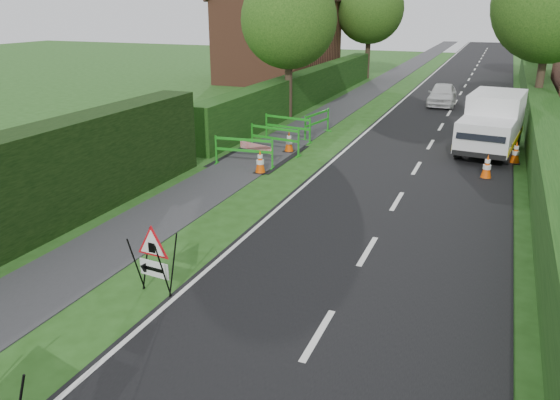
# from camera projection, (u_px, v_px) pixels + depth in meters

# --- Properties ---
(ground) EXTENTS (120.00, 120.00, 0.00)m
(ground) POSITION_uv_depth(u_px,v_px,m) (156.00, 336.00, 9.03)
(ground) COLOR #214915
(ground) RESTS_ON ground
(road_surface) EXTENTS (6.00, 90.00, 0.02)m
(road_surface) POSITION_uv_depth(u_px,v_px,m) (468.00, 81.00, 38.69)
(road_surface) COLOR black
(road_surface) RESTS_ON ground
(footpath) EXTENTS (2.00, 90.00, 0.02)m
(footpath) POSITION_uv_depth(u_px,v_px,m) (391.00, 78.00, 40.62)
(footpath) COLOR #2D2D30
(footpath) RESTS_ON ground
(hedge_west_far) EXTENTS (1.00, 24.00, 1.80)m
(hedge_west_far) POSITION_uv_depth(u_px,v_px,m) (308.00, 104.00, 29.99)
(hedge_west_far) COLOR #14380F
(hedge_west_far) RESTS_ON ground
(hedge_east) EXTENTS (1.20, 50.00, 1.50)m
(hedge_east) POSITION_uv_depth(u_px,v_px,m) (542.00, 149.00, 20.70)
(hedge_east) COLOR #14380F
(hedge_east) RESTS_ON ground
(house_west) EXTENTS (7.50, 7.40, 7.88)m
(house_west) POSITION_uv_depth(u_px,v_px,m) (278.00, 39.00, 37.75)
(house_west) COLOR brown
(house_west) RESTS_ON ground
(tree_nw) EXTENTS (4.40, 4.40, 6.70)m
(tree_nw) POSITION_uv_depth(u_px,v_px,m) (289.00, 20.00, 24.84)
(tree_nw) COLOR #2D2116
(tree_nw) RESTS_ON ground
(tree_ne) EXTENTS (5.20, 5.20, 7.79)m
(tree_ne) POSITION_uv_depth(u_px,v_px,m) (552.00, 4.00, 24.22)
(tree_ne) COLOR #2D2116
(tree_ne) RESTS_ON ground
(tree_fw) EXTENTS (4.80, 4.80, 7.24)m
(tree_fw) POSITION_uv_depth(u_px,v_px,m) (370.00, 9.00, 38.68)
(tree_fw) COLOR #2D2116
(tree_fw) RESTS_ON ground
(tree_fe) EXTENTS (4.20, 4.20, 6.33)m
(tree_fe) POSITION_uv_depth(u_px,v_px,m) (536.00, 18.00, 38.51)
(tree_fe) COLOR #2D2116
(tree_fe) RESTS_ON ground
(triangle_sign) EXTENTS (0.87, 0.87, 1.17)m
(triangle_sign) POSITION_uv_depth(u_px,v_px,m) (151.00, 254.00, 10.07)
(triangle_sign) COLOR black
(triangle_sign) RESTS_ON ground
(works_van) EXTENTS (2.31, 4.77, 2.09)m
(works_van) POSITION_uv_depth(u_px,v_px,m) (492.00, 122.00, 19.97)
(works_van) COLOR silver
(works_van) RESTS_ON ground
(traffic_cone_0) EXTENTS (0.38, 0.38, 0.79)m
(traffic_cone_0) POSITION_uv_depth(u_px,v_px,m) (487.00, 166.00, 17.03)
(traffic_cone_0) COLOR black
(traffic_cone_0) RESTS_ON ground
(traffic_cone_1) EXTENTS (0.38, 0.38, 0.79)m
(traffic_cone_1) POSITION_uv_depth(u_px,v_px,m) (516.00, 152.00, 18.65)
(traffic_cone_1) COLOR black
(traffic_cone_1) RESTS_ON ground
(traffic_cone_2) EXTENTS (0.38, 0.38, 0.79)m
(traffic_cone_2) POSITION_uv_depth(u_px,v_px,m) (498.00, 136.00, 21.00)
(traffic_cone_2) COLOR black
(traffic_cone_2) RESTS_ON ground
(traffic_cone_3) EXTENTS (0.38, 0.38, 0.79)m
(traffic_cone_3) POSITION_uv_depth(u_px,v_px,m) (260.00, 161.00, 17.57)
(traffic_cone_3) COLOR black
(traffic_cone_3) RESTS_ON ground
(traffic_cone_4) EXTENTS (0.38, 0.38, 0.79)m
(traffic_cone_4) POSITION_uv_depth(u_px,v_px,m) (289.00, 142.00, 20.12)
(traffic_cone_4) COLOR black
(traffic_cone_4) RESTS_ON ground
(ped_barrier_0) EXTENTS (2.08, 0.55, 1.00)m
(ped_barrier_0) POSITION_uv_depth(u_px,v_px,m) (244.00, 148.00, 18.24)
(ped_barrier_0) COLOR #1B931A
(ped_barrier_0) RESTS_ON ground
(ped_barrier_1) EXTENTS (2.09, 0.68, 1.00)m
(ped_barrier_1) POSITION_uv_depth(u_px,v_px,m) (275.00, 136.00, 19.87)
(ped_barrier_1) COLOR #1B931A
(ped_barrier_1) RESTS_ON ground
(ped_barrier_2) EXTENTS (2.09, 0.65, 1.00)m
(ped_barrier_2) POSITION_uv_depth(u_px,v_px,m) (288.00, 125.00, 21.72)
(ped_barrier_2) COLOR #1B931A
(ped_barrier_2) RESTS_ON ground
(ped_barrier_3) EXTENTS (0.70, 2.09, 1.00)m
(ped_barrier_3) POSITION_uv_depth(u_px,v_px,m) (317.00, 121.00, 22.55)
(ped_barrier_3) COLOR #1B931A
(ped_barrier_3) RESTS_ON ground
(redwhite_plank) EXTENTS (1.43, 0.52, 0.25)m
(redwhite_plank) POSITION_uv_depth(u_px,v_px,m) (256.00, 160.00, 19.23)
(redwhite_plank) COLOR red
(redwhite_plank) RESTS_ON ground
(hatchback_car) EXTENTS (1.49, 3.50, 1.18)m
(hatchback_car) POSITION_uv_depth(u_px,v_px,m) (442.00, 94.00, 29.37)
(hatchback_car) COLOR silver
(hatchback_car) RESTS_ON ground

